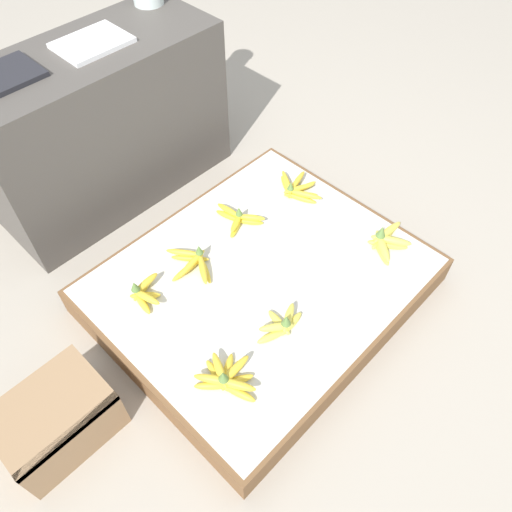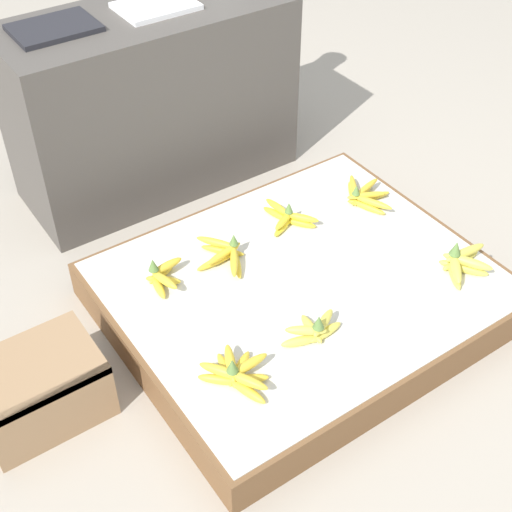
% 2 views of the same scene
% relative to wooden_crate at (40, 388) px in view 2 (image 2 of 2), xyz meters
% --- Properties ---
extents(ground_plane, '(10.00, 10.00, 0.00)m').
position_rel_wooden_crate_xyz_m(ground_plane, '(0.86, -0.08, -0.10)').
color(ground_plane, '#A89E8E').
extents(display_platform, '(1.18, 0.99, 0.13)m').
position_rel_wooden_crate_xyz_m(display_platform, '(0.86, -0.08, -0.04)').
color(display_platform, brown).
rests_on(display_platform, ground_plane).
extents(back_vendor_table, '(1.06, 0.44, 0.70)m').
position_rel_wooden_crate_xyz_m(back_vendor_table, '(0.84, 0.85, 0.25)').
color(back_vendor_table, '#4C4742').
rests_on(back_vendor_table, ground_plane).
extents(wooden_crate, '(0.35, 0.26, 0.21)m').
position_rel_wooden_crate_xyz_m(wooden_crate, '(0.00, 0.00, 0.00)').
color(wooden_crate, '#997551').
rests_on(wooden_crate, ground_plane).
extents(banana_bunch_front_left, '(0.20, 0.22, 0.10)m').
position_rel_wooden_crate_xyz_m(banana_bunch_front_left, '(0.46, -0.31, 0.06)').
color(banana_bunch_front_left, gold).
rests_on(banana_bunch_front_left, display_platform).
extents(banana_bunch_front_midleft, '(0.20, 0.13, 0.10)m').
position_rel_wooden_crate_xyz_m(banana_bunch_front_midleft, '(0.73, -0.30, 0.06)').
color(banana_bunch_front_midleft, '#DBCC4C').
rests_on(banana_bunch_front_midleft, display_platform).
extents(banana_bunch_front_right, '(0.22, 0.16, 0.11)m').
position_rel_wooden_crate_xyz_m(banana_bunch_front_right, '(1.30, -0.34, 0.07)').
color(banana_bunch_front_right, '#DBCC4C').
rests_on(banana_bunch_front_right, display_platform).
extents(banana_bunch_middle_left, '(0.14, 0.15, 0.10)m').
position_rel_wooden_crate_xyz_m(banana_bunch_middle_left, '(0.48, 0.15, 0.06)').
color(banana_bunch_middle_left, gold).
rests_on(banana_bunch_middle_left, display_platform).
extents(banana_bunch_middle_midleft, '(0.18, 0.25, 0.09)m').
position_rel_wooden_crate_xyz_m(banana_bunch_middle_midleft, '(0.70, 0.13, 0.06)').
color(banana_bunch_middle_midleft, gold).
rests_on(banana_bunch_middle_midleft, display_platform).
extents(banana_bunch_middle_midright, '(0.17, 0.21, 0.09)m').
position_rel_wooden_crate_xyz_m(banana_bunch_middle_midright, '(0.99, 0.17, 0.06)').
color(banana_bunch_middle_midright, yellow).
rests_on(banana_bunch_middle_midright, display_platform).
extents(banana_bunch_middle_right, '(0.18, 0.25, 0.09)m').
position_rel_wooden_crate_xyz_m(banana_bunch_middle_right, '(1.29, 0.12, 0.06)').
color(banana_bunch_middle_right, gold).
rests_on(banana_bunch_middle_right, display_platform).
extents(foam_tray_white, '(0.27, 0.21, 0.02)m').
position_rel_wooden_crate_xyz_m(foam_tray_white, '(0.89, 0.85, 0.61)').
color(foam_tray_white, white).
rests_on(foam_tray_white, back_vendor_table).
extents(foam_tray_dark, '(0.28, 0.21, 0.02)m').
position_rel_wooden_crate_xyz_m(foam_tray_dark, '(0.53, 0.88, 0.61)').
color(foam_tray_dark, '#232328').
rests_on(foam_tray_dark, back_vendor_table).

